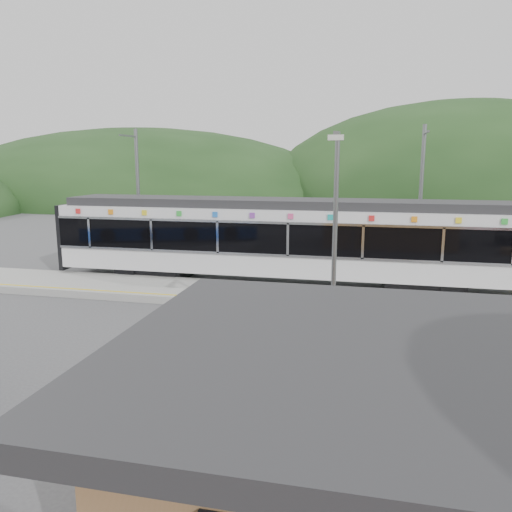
# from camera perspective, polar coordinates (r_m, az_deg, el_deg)

# --- Properties ---
(ground) EXTENTS (120.00, 120.00, 0.00)m
(ground) POSITION_cam_1_polar(r_m,az_deg,el_deg) (16.99, -4.07, -7.69)
(ground) COLOR #4C4C4F
(ground) RESTS_ON ground
(hills) EXTENTS (146.00, 149.00, 26.00)m
(hills) POSITION_cam_1_polar(r_m,az_deg,el_deg) (21.43, 16.33, -4.18)
(hills) COLOR #1E3D19
(hills) RESTS_ON ground
(platform) EXTENTS (26.00, 3.20, 0.30)m
(platform) POSITION_cam_1_polar(r_m,az_deg,el_deg) (19.99, -1.33, -4.37)
(platform) COLOR #9E9E99
(platform) RESTS_ON ground
(yellow_line) EXTENTS (26.00, 0.10, 0.01)m
(yellow_line) POSITION_cam_1_polar(r_m,az_deg,el_deg) (18.74, -2.31, -4.92)
(yellow_line) COLOR yellow
(yellow_line) RESTS_ON platform
(train) EXTENTS (20.44, 3.01, 3.74)m
(train) POSITION_cam_1_polar(r_m,az_deg,el_deg) (21.97, 3.04, 2.11)
(train) COLOR black
(train) RESTS_ON ground
(catenary_mast_west) EXTENTS (0.18, 1.80, 7.00)m
(catenary_mast_west) POSITION_cam_1_polar(r_m,az_deg,el_deg) (26.74, -13.33, 6.80)
(catenary_mast_west) COLOR slate
(catenary_mast_west) RESTS_ON ground
(catenary_mast_east) EXTENTS (0.18, 1.80, 7.00)m
(catenary_mast_east) POSITION_cam_1_polar(r_m,az_deg,el_deg) (24.14, 18.28, 6.15)
(catenary_mast_east) COLOR slate
(catenary_mast_east) RESTS_ON ground
(station_shelter) EXTENTS (9.20, 6.20, 3.00)m
(station_shelter) POSITION_cam_1_polar(r_m,az_deg,el_deg) (7.56, 21.99, -20.43)
(station_shelter) COLOR olive
(station_shelter) RESTS_ON ground
(lamp_post) EXTENTS (0.35, 1.06, 6.08)m
(lamp_post) POSITION_cam_1_polar(r_m,az_deg,el_deg) (12.43, 8.97, 2.56)
(lamp_post) COLOR slate
(lamp_post) RESTS_ON ground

